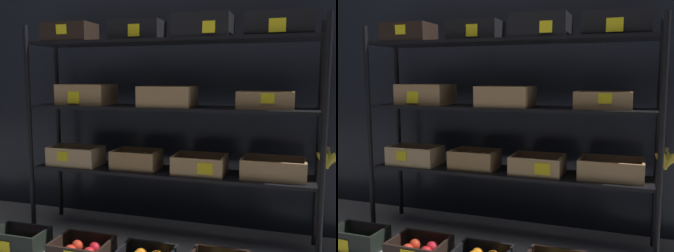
% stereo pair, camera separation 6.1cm
% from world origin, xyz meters
% --- Properties ---
extents(ground_plane, '(10.00, 10.00, 0.00)m').
position_xyz_m(ground_plane, '(0.00, 0.00, 0.00)').
color(ground_plane, gray).
extents(storefront_wall, '(4.24, 0.12, 2.61)m').
position_xyz_m(storefront_wall, '(0.00, 0.37, 1.31)').
color(storefront_wall, black).
rests_on(storefront_wall, ground_plane).
extents(display_rack, '(1.97, 0.37, 1.42)m').
position_xyz_m(display_rack, '(0.01, 0.00, 0.89)').
color(display_rack, black).
rests_on(display_rack, ground_plane).
extents(crate_ground_plum, '(0.33, 0.21, 0.12)m').
position_xyz_m(crate_ground_plum, '(-0.83, -0.43, 0.04)').
color(crate_ground_plum, black).
rests_on(crate_ground_plum, ground_plane).
extents(crate_ground_apple_red, '(0.33, 0.26, 0.11)m').
position_xyz_m(crate_ground_apple_red, '(-0.40, -0.43, 0.04)').
color(crate_ground_apple_red, black).
rests_on(crate_ground_apple_red, ground_plane).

